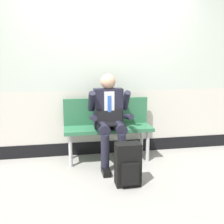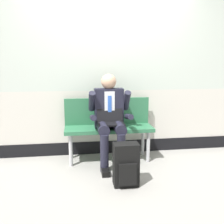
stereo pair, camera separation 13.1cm
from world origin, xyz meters
TOP-DOWN VIEW (x-y plane):
  - ground_plane at (0.00, 0.00)m, footprint 18.00×18.00m
  - station_wall at (0.00, 0.78)m, footprint 5.81×0.14m
  - bench_with_person at (-0.04, 0.50)m, footprint 1.25×0.42m
  - person_seated at (-0.04, 0.31)m, footprint 0.57×0.70m
  - backpack at (0.06, -0.37)m, footprint 0.29×0.22m

SIDE VIEW (x-z plane):
  - ground_plane at x=0.00m, z-range 0.00..0.00m
  - backpack at x=0.06m, z-range -0.01..0.49m
  - bench_with_person at x=-0.04m, z-range 0.09..0.98m
  - person_seated at x=-0.04m, z-range 0.04..1.29m
  - station_wall at x=0.00m, z-range -0.02..3.08m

